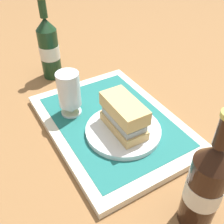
# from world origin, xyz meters

# --- Properties ---
(ground_plane) EXTENTS (3.00, 3.00, 0.00)m
(ground_plane) POSITION_xyz_m (0.00, 0.00, 0.00)
(ground_plane) COLOR olive
(tray) EXTENTS (0.44, 0.32, 0.02)m
(tray) POSITION_xyz_m (0.00, 0.00, 0.01)
(tray) COLOR beige
(tray) RESTS_ON ground_plane
(placemat) EXTENTS (0.38, 0.27, 0.00)m
(placemat) POSITION_xyz_m (0.00, 0.00, 0.02)
(placemat) COLOR #1E6B66
(placemat) RESTS_ON tray
(plate) EXTENTS (0.19, 0.19, 0.01)m
(plate) POSITION_xyz_m (-0.06, 0.00, 0.03)
(plate) COLOR white
(plate) RESTS_ON placemat
(sandwich) EXTENTS (0.13, 0.07, 0.08)m
(sandwich) POSITION_xyz_m (-0.05, 0.00, 0.08)
(sandwich) COLOR tan
(sandwich) RESTS_ON plate
(beer_glass) EXTENTS (0.06, 0.06, 0.12)m
(beer_glass) POSITION_xyz_m (0.09, 0.08, 0.09)
(beer_glass) COLOR silver
(beer_glass) RESTS_ON placemat
(beer_bottle) EXTENTS (0.07, 0.07, 0.27)m
(beer_bottle) POSITION_xyz_m (0.33, 0.04, 0.10)
(beer_bottle) COLOR #19381E
(beer_bottle) RESTS_ON ground_plane
(second_bottle) EXTENTS (0.07, 0.07, 0.27)m
(second_bottle) POSITION_xyz_m (-0.31, -0.00, 0.10)
(second_bottle) COLOR black
(second_bottle) RESTS_ON ground_plane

